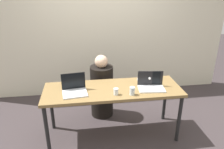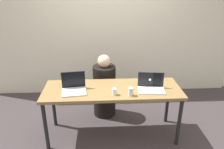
% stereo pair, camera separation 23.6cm
% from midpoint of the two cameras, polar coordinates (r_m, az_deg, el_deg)
% --- Properties ---
extents(ground_plane, '(12.00, 12.00, 0.00)m').
position_cam_midpoint_polar(ground_plane, '(3.38, 2.13, -15.23)').
color(ground_plane, '#3A3233').
extents(back_wall, '(4.85, 0.10, 2.62)m').
position_cam_midpoint_polar(back_wall, '(4.17, 0.59, 12.28)').
color(back_wall, beige).
rests_on(back_wall, ground).
extents(desk, '(1.87, 0.64, 0.76)m').
position_cam_midpoint_polar(desk, '(3.00, 2.32, -4.90)').
color(desk, olive).
rests_on(desk, ground).
extents(person_at_center, '(0.43, 0.43, 1.05)m').
position_cam_midpoint_polar(person_at_center, '(3.59, -0.12, -3.83)').
color(person_at_center, black).
rests_on(person_at_center, ground).
extents(laptop_front_left, '(0.34, 0.30, 0.24)m').
position_cam_midpoint_polar(laptop_front_left, '(2.91, -7.67, -3.40)').
color(laptop_front_left, silver).
rests_on(laptop_front_left, desk).
extents(laptop_front_right, '(0.37, 0.27, 0.22)m').
position_cam_midpoint_polar(laptop_front_right, '(2.99, 12.41, -3.11)').
color(laptop_front_right, silver).
rests_on(laptop_front_right, desk).
extents(laptop_back_right, '(0.34, 0.28, 0.22)m').
position_cam_midpoint_polar(laptop_back_right, '(3.12, 11.90, -1.90)').
color(laptop_back_right, '#AEB4B8').
rests_on(laptop_back_right, desk).
extents(water_glass_right, '(0.07, 0.07, 0.11)m').
position_cam_midpoint_polar(water_glass_right, '(2.79, 7.30, -4.66)').
color(water_glass_right, silver).
rests_on(water_glass_right, desk).
extents(water_glass_center, '(0.06, 0.06, 0.09)m').
position_cam_midpoint_polar(water_glass_center, '(2.80, 3.04, -4.66)').
color(water_glass_center, white).
rests_on(water_glass_center, desk).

